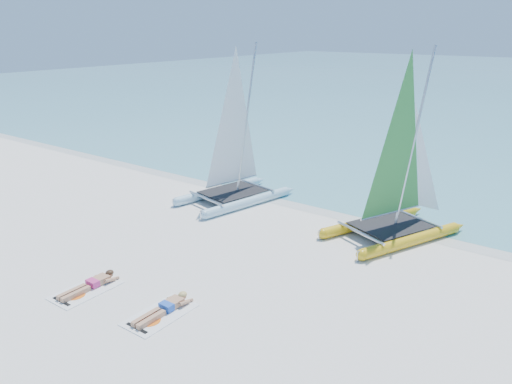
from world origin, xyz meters
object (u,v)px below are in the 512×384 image
Objects in this scene: catamaran_blue at (234,155)px; sunbather_a at (92,284)px; towel_a at (86,290)px; catamaran_yellow at (405,176)px; sunbather_b at (165,307)px; towel_b at (160,315)px.

sunbather_a is (1.40, -8.06, -1.82)m from catamaran_blue.
sunbather_a is (0.00, 0.19, 0.11)m from towel_a.
sunbather_a is at bearing -98.83° from catamaran_yellow.
catamaran_blue is 3.76× the size of sunbather_b.
sunbather_b is (0.00, 0.19, 0.11)m from towel_b.
catamaran_blue is 3.51× the size of towel_a.
sunbather_a is 1.00× the size of sunbather_b.
towel_a is 1.07× the size of sunbather_b.
towel_b is at bearing 7.97° from towel_a.
catamaran_blue is at bearing 99.62° from towel_a.
catamaran_yellow is 3.53× the size of towel_a.
sunbather_a reaches higher than towel_b.
catamaran_yellow is 10.65m from towel_a.
sunbather_b is at bearing 12.19° from towel_a.
catamaran_yellow is (6.80, 0.70, 0.12)m from catamaran_blue.
catamaran_blue reaches higher than sunbather_b.
sunbather_b is (2.53, 0.35, 0.00)m from sunbather_a.
towel_b is at bearing -85.65° from catamaran_yellow.
towel_a is (-5.40, -8.95, -2.05)m from catamaran_yellow.
towel_a is at bearing -90.00° from sunbather_a.
towel_a is (1.40, -8.25, -1.93)m from catamaran_blue.
towel_b is at bearing -90.00° from sunbather_b.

